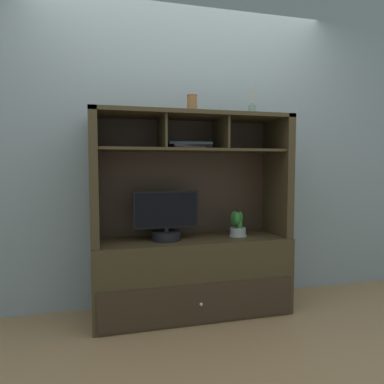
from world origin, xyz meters
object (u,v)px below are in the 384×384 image
at_px(potted_orchid, 237,225).
at_px(magazine_stack_left, 188,146).
at_px(diffuser_bottle, 252,110).
at_px(ceramic_vase, 192,104).
at_px(media_console, 192,253).
at_px(tv_monitor, 166,220).

bearing_deg(potted_orchid, magazine_stack_left, 172.45).
bearing_deg(diffuser_bottle, ceramic_vase, 179.19).
height_order(magazine_stack_left, diffuser_bottle, diffuser_bottle).
xyz_separation_m(magazine_stack_left, diffuser_bottle, (0.52, -0.04, 0.29)).
bearing_deg(diffuser_bottle, potted_orchid, -176.23).
distance_m(potted_orchid, diffuser_bottle, 0.93).
relative_size(media_console, diffuser_bottle, 6.37).
height_order(magazine_stack_left, ceramic_vase, ceramic_vase).
height_order(potted_orchid, ceramic_vase, ceramic_vase).
bearing_deg(tv_monitor, media_console, 9.65).
bearing_deg(magazine_stack_left, media_console, -57.87).
distance_m(media_console, potted_orchid, 0.43).
xyz_separation_m(media_console, diffuser_bottle, (0.50, -0.01, 1.14)).
xyz_separation_m(potted_orchid, magazine_stack_left, (-0.40, 0.05, 0.64)).
bearing_deg(tv_monitor, diffuser_bottle, 1.81).
xyz_separation_m(media_console, magazine_stack_left, (-0.02, 0.03, 0.85)).
xyz_separation_m(media_console, ceramic_vase, (0.00, -0.01, 1.16)).
relative_size(magazine_stack_left, ceramic_vase, 2.41).
bearing_deg(magazine_stack_left, diffuser_bottle, -4.96).
xyz_separation_m(tv_monitor, ceramic_vase, (0.21, 0.03, 0.89)).
bearing_deg(potted_orchid, diffuser_bottle, 3.77).
bearing_deg(media_console, tv_monitor, -170.35).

